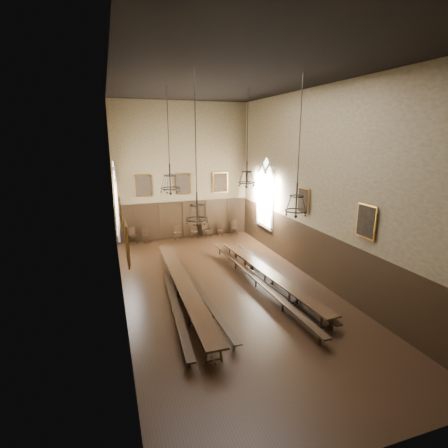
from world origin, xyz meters
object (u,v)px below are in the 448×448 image
bench_right_inner (256,281)px  chair_5 (206,233)px  table_left (183,290)px  chair_7 (234,230)px  bench_left_outer (172,294)px  chandelier_front_left (197,209)px  chair_1 (146,238)px  bench_left_inner (197,290)px  table_right (268,279)px  chair_6 (220,232)px  chandelier_back_right (247,176)px  chair_0 (133,239)px  chair_3 (177,235)px  bench_right_outer (277,277)px  chandelier_back_left (170,182)px  chandelier_front_right (296,202)px  chair_4 (194,234)px

bench_right_inner → chair_5: bearing=89.5°
table_left → bench_right_inner: table_left is taller
bench_right_inner → chair_7: size_ratio=10.81×
bench_left_outer → chandelier_front_left: (0.71, -1.88, 4.04)m
bench_left_outer → chair_1: chair_1 is taller
chair_1 → chandelier_front_left: bearing=-92.9°
bench_left_inner → table_right: bearing=-1.2°
bench_left_outer → chair_6: size_ratio=11.54×
chair_1 → chair_7: chair_1 is taller
chair_1 → chair_5: size_ratio=1.02×
table_left → chandelier_back_right: chandelier_back_right is taller
chair_0 → chair_3: size_ratio=1.03×
bench_right_inner → bench_right_outer: 1.16m
bench_left_inner → chandelier_back_left: bearing=101.7°
bench_right_outer → chandelier_back_right: size_ratio=2.12×
table_right → bench_right_outer: size_ratio=0.95×
table_right → chair_1: 9.94m
bench_left_inner → bench_right_inner: (2.79, -0.03, 0.04)m
table_right → chandelier_back_right: (-0.25, 2.24, 4.54)m
chandelier_front_left → chair_0: bearing=98.5°
bench_left_inner → chair_0: (-2.05, 8.75, 0.04)m
chandelier_front_right → chair_1: bearing=112.6°
chair_1 → chandelier_back_left: chandelier_back_left is taller
bench_left_outer → chair_4: 9.42m
bench_right_outer → chandelier_back_right: chandelier_back_right is taller
table_right → chair_0: (-5.45, 8.82, -0.05)m
table_right → chandelier_back_left: size_ratio=1.94×
chair_0 → chair_7: (6.97, -0.13, -0.01)m
bench_left_inner → chandelier_back_left: size_ratio=1.97×
bench_right_outer → chair_6: size_ratio=11.16×
chair_1 → chair_3: (2.06, -0.01, -0.01)m
chair_6 → bench_left_inner: bearing=-100.6°
bench_right_outer → chair_5: chair_5 is taller
chandelier_back_left → chandelier_back_right: size_ratio=1.04×
bench_right_outer → chandelier_back_left: (-4.50, 2.55, 4.43)m
bench_right_inner → chandelier_back_left: 6.14m
bench_left_inner → chair_5: size_ratio=9.16×
chair_5 → table_right: bearing=-106.1°
bench_left_outer → bench_left_inner: bearing=6.2°
chair_1 → chair_6: bearing=-7.1°
table_left → bench_left_outer: table_left is taller
table_left → chair_3: bearing=80.4°
chair_0 → chandelier_front_left: (1.61, -10.75, 4.02)m
chair_0 → chandelier_back_right: chandelier_back_right is taller
chair_7 → chair_5: bearing=-170.0°
bench_left_outer → chandelier_back_right: chandelier_back_right is taller
chair_1 → chandelier_back_right: 9.11m
bench_left_inner → bench_right_outer: bench_right_outer is taller
chair_5 → chandelier_front_left: chandelier_front_left is taller
bench_right_outer → chair_1: (-5.15, 8.62, 0.04)m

